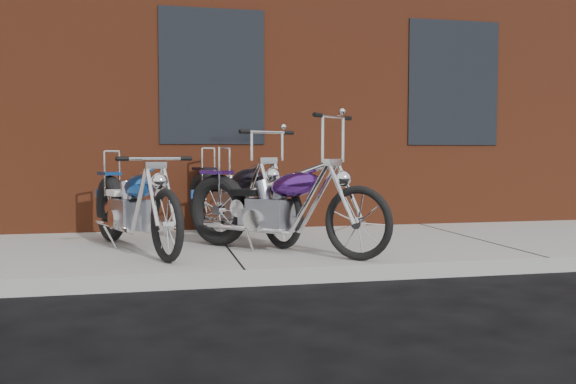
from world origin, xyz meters
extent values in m
plane|color=black|center=(0.00, 0.00, 0.00)|extent=(120.00, 120.00, 0.00)
cube|color=gray|center=(0.00, 1.50, 0.07)|extent=(22.00, 3.00, 0.15)
cube|color=maroon|center=(0.00, 8.00, 4.00)|extent=(22.00, 10.00, 8.00)
torus|color=black|center=(0.04, 1.38, 0.55)|extent=(0.66, 0.68, 0.79)
torus|color=black|center=(1.24, 0.13, 0.51)|extent=(0.55, 0.57, 0.72)
cube|color=#8E929C|center=(0.53, 0.87, 0.54)|extent=(0.53, 0.53, 0.33)
ellipsoid|color=#4C1D78|center=(0.74, 0.65, 0.86)|extent=(0.63, 0.64, 0.34)
cube|color=black|center=(0.33, 1.08, 0.76)|extent=(0.40, 0.41, 0.07)
cylinder|color=silver|center=(1.14, 0.23, 0.80)|extent=(0.25, 0.26, 0.59)
cylinder|color=silver|center=(1.05, 0.33, 1.53)|extent=(0.46, 0.44, 0.03)
cylinder|color=silver|center=(0.10, 1.32, 0.97)|extent=(0.03, 0.03, 0.53)
cylinder|color=silver|center=(0.45, 1.14, 0.39)|extent=(0.73, 0.75, 0.05)
torus|color=black|center=(-1.21, 1.94, 0.54)|extent=(0.42, 0.77, 0.77)
torus|color=black|center=(-0.60, 0.38, 0.50)|extent=(0.32, 0.67, 0.70)
cube|color=#8E929C|center=(-0.96, 1.30, 0.52)|extent=(0.44, 0.51, 0.32)
ellipsoid|color=blue|center=(-0.85, 1.03, 0.83)|extent=(0.47, 0.65, 0.33)
cube|color=white|center=(-1.07, 1.56, 0.74)|extent=(0.35, 0.37, 0.06)
cylinder|color=silver|center=(-0.65, 0.50, 0.78)|extent=(0.15, 0.30, 0.58)
cylinder|color=silver|center=(-0.70, 0.63, 1.12)|extent=(0.56, 0.25, 0.03)
cylinder|color=silver|center=(-1.18, 1.86, 0.94)|extent=(0.03, 0.03, 0.51)
cylinder|color=silver|center=(-0.93, 1.57, 0.39)|extent=(0.40, 0.92, 0.05)
torus|color=black|center=(-0.06, 2.59, 0.55)|extent=(0.46, 0.80, 0.80)
torus|color=black|center=(0.63, 0.98, 0.51)|extent=(0.36, 0.70, 0.72)
cube|color=#8E929C|center=(0.22, 1.93, 0.54)|extent=(0.46, 0.53, 0.33)
ellipsoid|color=black|center=(0.34, 1.65, 0.86)|extent=(0.51, 0.68, 0.34)
cube|color=black|center=(0.11, 2.20, 0.76)|extent=(0.37, 0.39, 0.07)
cylinder|color=silver|center=(0.57, 1.11, 0.81)|extent=(0.17, 0.32, 0.60)
cylinder|color=silver|center=(0.52, 1.24, 1.41)|extent=(0.58, 0.27, 0.03)
cylinder|color=silver|center=(-0.02, 2.51, 0.98)|extent=(0.03, 0.03, 0.54)
cylinder|color=silver|center=(0.25, 2.21, 0.40)|extent=(0.44, 0.94, 0.05)
camera|label=1|loc=(-0.74, -5.23, 1.15)|focal=38.00mm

